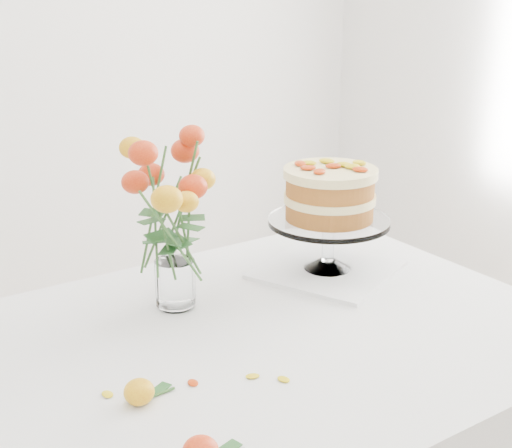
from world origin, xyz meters
The scene contains 9 objects.
table centered at (0.00, 0.00, 0.67)m, with size 1.43×0.93×0.76m.
napkin centered at (0.41, 0.17, 0.76)m, with size 0.30×0.30×0.01m, color white.
cake_stand centered at (0.41, 0.17, 0.94)m, with size 0.29×0.29×0.26m.
rose_vase centered at (0.00, 0.20, 1.01)m, with size 0.35×0.35×0.44m.
loose_rose_near centered at (-0.22, -0.10, 0.78)m, with size 0.09×0.05×0.04m.
stray_petal_a centered at (-0.12, -0.10, 0.76)m, with size 0.03×0.02×0.00m, color #DCBE0D.
stray_petal_b centered at (-0.02, -0.14, 0.76)m, with size 0.03×0.02×0.00m, color #DCBE0D.
stray_petal_c centered at (0.02, -0.18, 0.76)m, with size 0.03×0.02×0.00m, color #DCBE0D.
stray_petal_d centered at (-0.26, -0.05, 0.76)m, with size 0.03×0.02×0.00m, color #DCBE0D.
Camera 1 is at (-0.64, -1.08, 1.43)m, focal length 50.00 mm.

